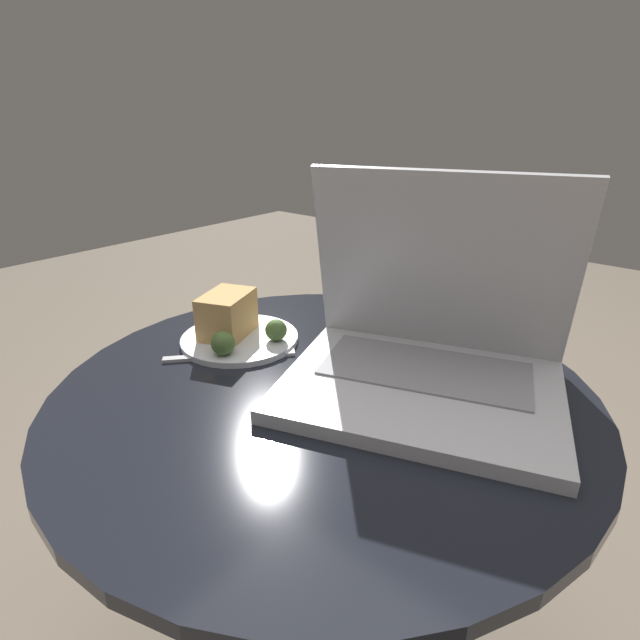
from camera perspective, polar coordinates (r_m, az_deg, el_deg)
The scene contains 5 objects.
table at distance 0.74m, azimuth 0.31°, elevation -16.61°, with size 0.70×0.70×0.56m.
laptop at distance 0.65m, azimuth 12.12°, elevation -2.95°, with size 0.40×0.36×0.27m.
beer_glass at distance 0.77m, azimuth 6.15°, elevation 5.38°, with size 0.06×0.06×0.20m.
snack_plate at distance 0.78m, azimuth -9.75°, elevation -0.71°, with size 0.18×0.18×0.08m.
fork at distance 0.74m, azimuth -9.10°, elevation -3.92°, with size 0.14×0.15×0.00m.
Camera 1 is at (0.36, -0.44, 0.89)m, focal length 28.00 mm.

